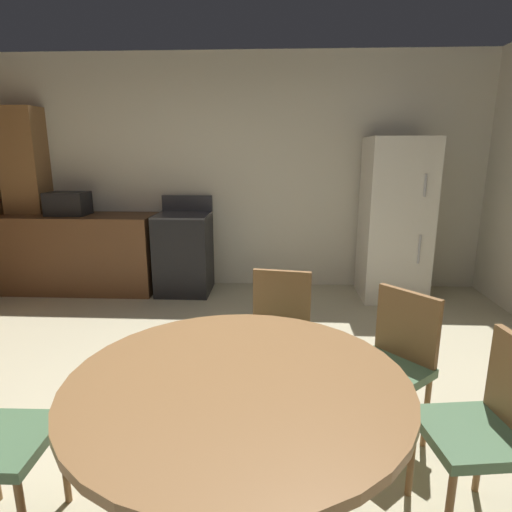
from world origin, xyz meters
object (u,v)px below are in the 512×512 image
oven_range (184,253)px  dining_table (238,412)px  chair_northeast (393,359)px  chair_north (279,331)px  chair_east (489,423)px  microwave (68,204)px  refrigerator (395,220)px

oven_range → dining_table: bearing=-74.2°
oven_range → chair_northeast: oven_range is taller
oven_range → chair_northeast: 3.09m
dining_table → chair_north: (0.16, 1.05, -0.11)m
chair_northeast → chair_east: size_ratio=1.00×
microwave → chair_northeast: bearing=-40.1°
microwave → refrigerator: bearing=-0.8°
chair_northeast → chair_north: same height
refrigerator → chair_northeast: 2.62m
microwave → chair_northeast: microwave is taller
chair_northeast → chair_north: bearing=-70.2°
chair_northeast → chair_north: (-0.63, 0.35, 0.00)m
refrigerator → oven_range: bearing=178.7°
oven_range → chair_east: oven_range is taller
oven_range → chair_north: 2.47m
oven_range → dining_table: oven_range is taller
refrigerator → chair_east: 3.12m
refrigerator → chair_east: bearing=-97.0°
chair_northeast → chair_north: size_ratio=1.00×
oven_range → chair_northeast: (1.73, -2.56, 0.03)m
oven_range → microwave: size_ratio=2.50×
dining_table → chair_north: chair_north is taller
refrigerator → chair_east: size_ratio=2.02×
refrigerator → chair_north: 2.54m
microwave → oven_range: bearing=0.2°
oven_range → chair_east: bearing=-57.7°
microwave → chair_east: (3.30, -3.13, -0.53)m
microwave → chair_northeast: (3.04, -2.56, -0.53)m
chair_northeast → chair_east: (0.26, -0.57, 0.00)m
microwave → chair_north: 3.31m
microwave → dining_table: bearing=-55.5°
oven_range → chair_east: size_ratio=1.26×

